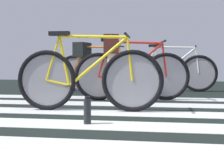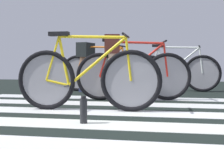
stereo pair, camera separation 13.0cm
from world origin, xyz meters
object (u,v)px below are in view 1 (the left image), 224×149
at_px(bicycle_1_of_4, 88,78).
at_px(cyclist_2_of_4, 111,58).
at_px(cyclist_3_of_4, 82,60).
at_px(water_bottle, 87,111).
at_px(bicycle_4_of_4, 172,72).
at_px(bicycle_2_of_4, 132,75).
at_px(bicycle_3_of_4, 97,72).

xyz_separation_m(bicycle_1_of_4, cyclist_2_of_4, (0.09, 1.12, 0.25)).
relative_size(cyclist_3_of_4, water_bottle, 3.71).
height_order(bicycle_1_of_4, water_bottle, bicycle_1_of_4).
distance_m(bicycle_1_of_4, cyclist_3_of_4, 2.64).
bearing_deg(bicycle_4_of_4, bicycle_1_of_4, -103.79).
xyz_separation_m(cyclist_3_of_4, bicycle_4_of_4, (1.74, 0.36, -0.24)).
relative_size(cyclist_2_of_4, bicycle_4_of_4, 0.57).
height_order(bicycle_2_of_4, cyclist_2_of_4, cyclist_2_of_4).
relative_size(cyclist_2_of_4, cyclist_3_of_4, 1.02).
relative_size(cyclist_2_of_4, bicycle_3_of_4, 0.57).
relative_size(bicycle_3_of_4, cyclist_3_of_4, 1.79).
bearing_deg(bicycle_4_of_4, water_bottle, -97.22).
bearing_deg(cyclist_2_of_4, bicycle_4_of_4, 52.33).
bearing_deg(bicycle_1_of_4, water_bottle, -78.86).
height_order(cyclist_2_of_4, bicycle_4_of_4, cyclist_2_of_4).
bearing_deg(cyclist_2_of_4, bicycle_3_of_4, 100.55).
relative_size(bicycle_2_of_4, cyclist_2_of_4, 1.76).
bearing_deg(water_bottle, cyclist_2_of_4, 92.51).
bearing_deg(cyclist_2_of_4, cyclist_3_of_4, 109.95).
relative_size(bicycle_1_of_4, cyclist_2_of_4, 1.77).
height_order(cyclist_3_of_4, water_bottle, cyclist_3_of_4).
bearing_deg(cyclist_3_of_4, cyclist_2_of_4, -49.16).
height_order(cyclist_3_of_4, bicycle_4_of_4, cyclist_3_of_4).
height_order(bicycle_2_of_4, cyclist_3_of_4, cyclist_3_of_4).
bearing_deg(cyclist_2_of_4, bicycle_1_of_4, -104.30).
relative_size(bicycle_4_of_4, water_bottle, 6.70).
relative_size(bicycle_3_of_4, water_bottle, 6.63).
relative_size(bicycle_3_of_4, bicycle_4_of_4, 0.99).
bearing_deg(bicycle_3_of_4, cyclist_3_of_4, -180.00).
bearing_deg(bicycle_2_of_4, bicycle_1_of_4, -118.33).
distance_m(bicycle_4_of_4, water_bottle, 3.79).
distance_m(cyclist_3_of_4, water_bottle, 3.48).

